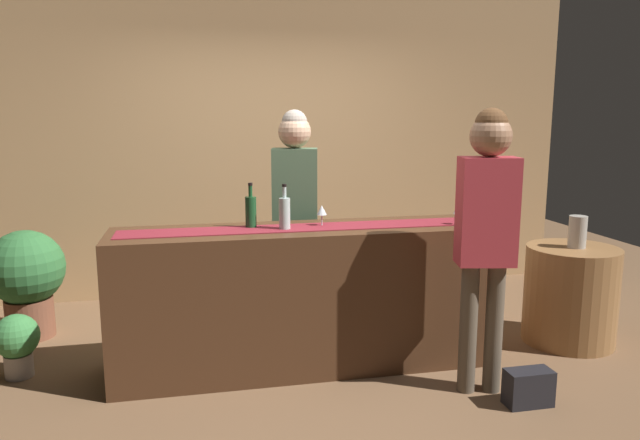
# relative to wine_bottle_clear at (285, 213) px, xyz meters

# --- Properties ---
(ground_plane) EXTENTS (10.00, 10.00, 0.00)m
(ground_plane) POSITION_rel_wine_bottle_clear_xyz_m (0.13, 0.03, -1.09)
(ground_plane) COLOR brown
(back_wall) EXTENTS (6.00, 0.12, 2.90)m
(back_wall) POSITION_rel_wine_bottle_clear_xyz_m (0.13, 1.93, 0.36)
(back_wall) COLOR tan
(back_wall) RESTS_ON ground
(bar_counter) EXTENTS (2.56, 0.60, 0.97)m
(bar_counter) POSITION_rel_wine_bottle_clear_xyz_m (0.13, 0.03, -0.60)
(bar_counter) COLOR #472B19
(bar_counter) RESTS_ON ground
(counter_runner_cloth) EXTENTS (2.43, 0.28, 0.01)m
(counter_runner_cloth) POSITION_rel_wine_bottle_clear_xyz_m (0.13, 0.03, -0.11)
(counter_runner_cloth) COLOR maroon
(counter_runner_cloth) RESTS_ON bar_counter
(wine_bottle_clear) EXTENTS (0.07, 0.07, 0.30)m
(wine_bottle_clear) POSITION_rel_wine_bottle_clear_xyz_m (0.00, 0.00, 0.00)
(wine_bottle_clear) COLOR #B2C6C1
(wine_bottle_clear) RESTS_ON bar_counter
(wine_bottle_green) EXTENTS (0.07, 0.07, 0.30)m
(wine_bottle_green) POSITION_rel_wine_bottle_clear_xyz_m (-0.21, 0.11, 0.00)
(wine_bottle_green) COLOR #194723
(wine_bottle_green) RESTS_ON bar_counter
(wine_glass_near_customer) EXTENTS (0.07, 0.07, 0.14)m
(wine_glass_near_customer) POSITION_rel_wine_bottle_clear_xyz_m (1.19, -0.09, -0.01)
(wine_glass_near_customer) COLOR silver
(wine_glass_near_customer) RESTS_ON bar_counter
(wine_glass_mid_counter) EXTENTS (0.07, 0.07, 0.14)m
(wine_glass_mid_counter) POSITION_rel_wine_bottle_clear_xyz_m (0.26, 0.07, -0.01)
(wine_glass_mid_counter) COLOR silver
(wine_glass_mid_counter) RESTS_ON bar_counter
(bartender) EXTENTS (0.37, 0.27, 1.76)m
(bartender) POSITION_rel_wine_bottle_clear_xyz_m (0.17, 0.61, 0.01)
(bartender) COLOR #26262B
(bartender) RESTS_ON ground
(customer_sipping) EXTENTS (0.37, 0.26, 1.76)m
(customer_sipping) POSITION_rel_wine_bottle_clear_xyz_m (1.14, -0.58, 0.01)
(customer_sipping) COLOR brown
(customer_sipping) RESTS_ON ground
(round_side_table) EXTENTS (0.68, 0.68, 0.74)m
(round_side_table) POSITION_rel_wine_bottle_clear_xyz_m (2.19, 0.04, -0.72)
(round_side_table) COLOR olive
(round_side_table) RESTS_ON ground
(vase_on_side_table) EXTENTS (0.13, 0.13, 0.24)m
(vase_on_side_table) POSITION_rel_wine_bottle_clear_xyz_m (2.21, 0.03, -0.23)
(vase_on_side_table) COLOR #A8A399
(vase_on_side_table) RESTS_ON round_side_table
(potted_plant_tall) EXTENTS (0.58, 0.58, 0.85)m
(potted_plant_tall) POSITION_rel_wine_bottle_clear_xyz_m (-1.87, 1.01, -0.60)
(potted_plant_tall) COLOR brown
(potted_plant_tall) RESTS_ON ground
(potted_plant_small) EXTENTS (0.29, 0.29, 0.43)m
(potted_plant_small) POSITION_rel_wine_bottle_clear_xyz_m (-1.76, 0.25, -0.84)
(potted_plant_small) COLOR #9E9389
(potted_plant_small) RESTS_ON ground
(handbag) EXTENTS (0.28, 0.14, 0.22)m
(handbag) POSITION_rel_wine_bottle_clear_xyz_m (1.34, -0.82, -0.98)
(handbag) COLOR black
(handbag) RESTS_ON ground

